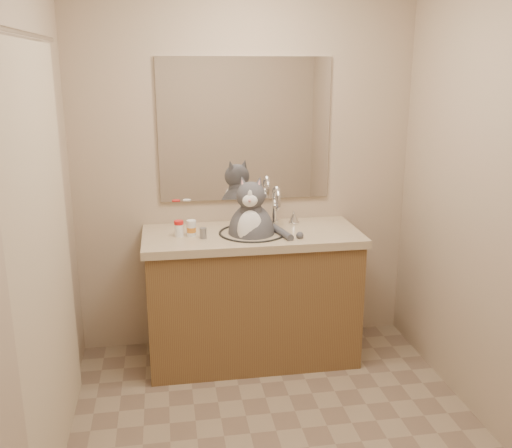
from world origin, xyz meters
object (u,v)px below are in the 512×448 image
at_px(pill_bottle_redcap, 179,228).
at_px(grey_canister, 203,233).
at_px(cat, 252,230).
at_px(pill_bottle_orange, 191,228).

xyz_separation_m(pill_bottle_redcap, grey_canister, (0.14, -0.07, -0.02)).
bearing_deg(cat, grey_canister, -157.21).
distance_m(pill_bottle_redcap, pill_bottle_orange, 0.07).
bearing_deg(cat, pill_bottle_orange, -168.65).
relative_size(pill_bottle_redcap, pill_bottle_orange, 1.00).
xyz_separation_m(cat, pill_bottle_orange, (-0.37, 0.01, 0.02)).
relative_size(cat, grey_canister, 8.90).
bearing_deg(pill_bottle_redcap, pill_bottle_orange, -2.21).
height_order(cat, pill_bottle_redcap, cat).
bearing_deg(pill_bottle_orange, grey_canister, -43.36).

